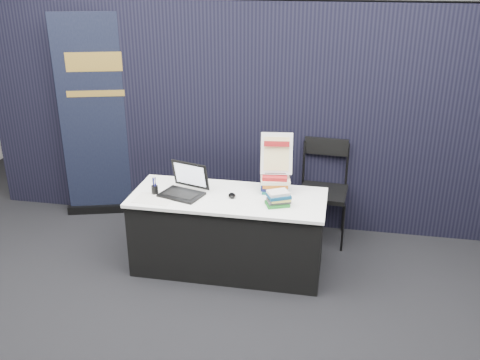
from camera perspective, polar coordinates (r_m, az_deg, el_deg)
name	(u,v)px	position (r m, az deg, el deg)	size (l,w,h in m)	color
floor	(216,298)	(4.84, -2.60, -12.51)	(8.00, 8.00, 0.00)	black
wall_back	(278,37)	(7.97, 4.05, 15.01)	(8.00, 0.02, 3.50)	beige
drape_partition	(248,118)	(5.75, 0.89, 6.59)	(6.00, 0.08, 2.40)	black
display_table	(228,232)	(5.10, -1.24, -5.56)	(1.80, 0.75, 0.75)	black
laptop	(183,187)	(4.99, -6.12, -0.75)	(0.44, 0.40, 0.28)	black
mouse	(232,195)	(4.91, -0.87, -1.65)	(0.07, 0.11, 0.03)	black
brochure_left	(160,197)	(4.96, -8.56, -1.84)	(0.25, 0.18, 0.00)	silver
brochure_mid	(154,199)	(4.93, -9.18, -2.00)	(0.34, 0.24, 0.00)	silver
brochure_right	(189,192)	(5.04, -5.52, -1.29)	(0.28, 0.20, 0.00)	silver
pen_cup	(155,190)	(5.03, -9.08, -1.04)	(0.06, 0.06, 0.08)	black
book_stack_tall	(275,183)	(5.01, 3.80, -0.32)	(0.28, 0.23, 0.17)	#1C6C62
book_stack_short	(279,198)	(4.74, 4.15, -1.97)	(0.22, 0.20, 0.13)	#1B6723
info_sign	(277,154)	(4.94, 3.93, 2.77)	(0.30, 0.16, 0.40)	black
pullup_banner	(103,130)	(6.20, -14.41, 5.23)	(0.95, 0.37, 2.28)	black
stacking_chair	(323,187)	(5.62, 8.89, -0.71)	(0.51, 0.52, 1.06)	black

